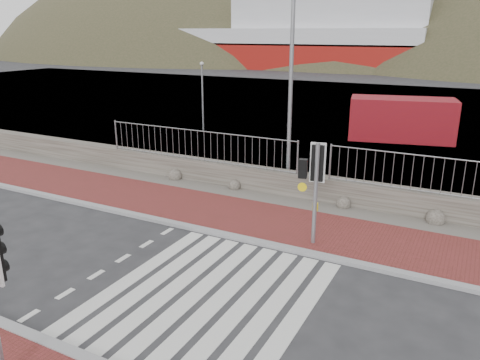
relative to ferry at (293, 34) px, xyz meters
The scene contains 14 objects.
ground 72.44m from the ferry, 70.05° to the right, with size 220.00×220.00×0.00m, color #28282B.
sidewalk_far 68.23m from the ferry, 68.75° to the right, with size 40.00×3.00×0.08m, color maroon.
kerb_far 69.63m from the ferry, 69.20° to the right, with size 40.00×0.25×0.12m, color gray.
zebra_crossing 72.43m from the ferry, 70.05° to the right, with size 4.62×5.60×0.01m.
gravel_strip 66.38m from the ferry, 68.13° to the right, with size 40.00×1.50×0.06m, color #59544C.
stone_wall 65.61m from the ferry, 67.86° to the right, with size 40.00×0.60×0.90m, color #4A453D.
railing 65.66m from the ferry, 67.91° to the right, with size 18.07×0.07×1.22m.
quay 47.29m from the ferry, 58.36° to the right, with size 120.00×40.00×0.50m, color #4C4C4F.
water 25.72m from the ferry, 11.47° to the right, with size 220.00×50.00×0.05m, color #3F4C54.
ferry is the anchor object (origin of this frame).
hills_backdrop 46.83m from the ferry, 32.50° to the left, with size 254.00×90.00×100.00m.
traffic_signal_far 69.33m from the ferry, 68.08° to the right, with size 0.73×0.34×2.99m.
streetlight 64.19m from the ferry, 68.56° to the right, with size 1.74×0.84×8.60m.
shipping_container 55.46m from the ferry, 62.27° to the right, with size 5.56×2.32×2.32m, color maroon.
Camera 1 is at (5.01, -8.08, 5.82)m, focal length 35.00 mm.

